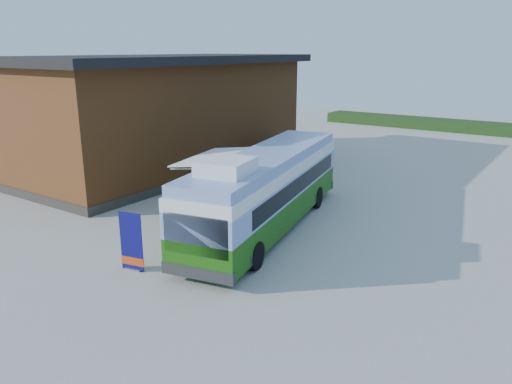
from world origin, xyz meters
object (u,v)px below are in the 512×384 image
Objects in this scene: banner at (132,247)px; picnic_table at (225,216)px; bus at (267,188)px; slurry_tanker at (288,152)px; person_b at (266,171)px; person_a at (306,176)px.

banner is 5.48m from picnic_table.
slurry_tanker is (-4.97, 10.16, -0.64)m from bus.
bus reaches higher than picnic_table.
person_b is at bearing 89.09° from banner.
slurry_tanker is (-3.36, 3.64, 0.43)m from person_a.
person_b is 0.33× the size of slurry_tanker.
person_a is at bearing 92.13° from bus.
person_b is 4.29m from slurry_tanker.
bus is 7.27m from person_b.
person_a is at bearing 78.37° from banner.
bus is at bearing 54.21° from person_b.
picnic_table is at bearing 39.80° from person_b.
person_b is at bearing 135.45° from person_a.
banner is 1.28× the size of picnic_table.
picnic_table is 11.79m from slurry_tanker.
banner reaches higher than slurry_tanker.
bus is 11.32m from slurry_tanker.
picnic_table is 7.52m from person_b.
bus is 7.82× the size of person_a.
picnic_table is (-1.52, -1.09, -1.33)m from bus.
person_a is at bearing 110.46° from picnic_table.
slurry_tanker reaches higher than person_b.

